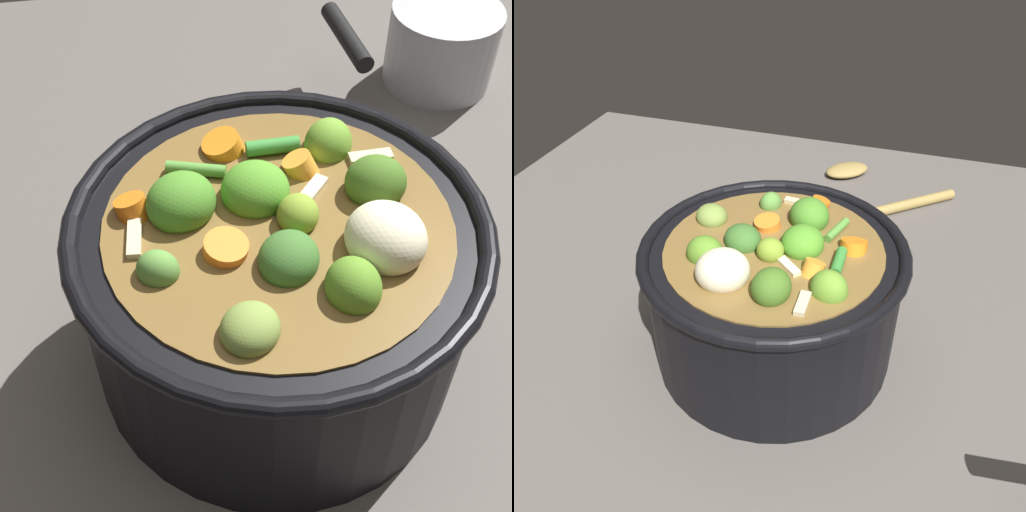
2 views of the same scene
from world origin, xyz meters
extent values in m
plane|color=#514C47|center=(0.00, 0.00, 0.00)|extent=(1.10, 1.10, 0.00)
cylinder|color=black|center=(0.00, 0.00, 0.07)|extent=(0.26, 0.26, 0.14)
torus|color=black|center=(0.00, 0.00, 0.14)|extent=(0.27, 0.27, 0.01)
cylinder|color=brown|center=(0.00, 0.00, 0.07)|extent=(0.22, 0.22, 0.13)
ellipsoid|color=olive|center=(0.03, 0.08, 0.14)|extent=(0.05, 0.05, 0.03)
ellipsoid|color=olive|center=(-0.05, -0.07, 0.14)|extent=(0.05, 0.05, 0.04)
ellipsoid|color=#386628|center=(0.00, 0.03, 0.14)|extent=(0.05, 0.05, 0.03)
ellipsoid|color=#458126|center=(0.06, -0.02, 0.15)|extent=(0.06, 0.06, 0.04)
ellipsoid|color=#4B8E26|center=(0.01, -0.03, 0.14)|extent=(0.05, 0.05, 0.04)
ellipsoid|color=#406820|center=(-0.07, -0.02, 0.15)|extent=(0.04, 0.04, 0.04)
ellipsoid|color=#538637|center=(0.08, 0.03, 0.14)|extent=(0.03, 0.03, 0.03)
ellipsoid|color=olive|center=(-0.01, 0.00, 0.14)|extent=(0.03, 0.03, 0.03)
ellipsoid|color=#538325|center=(-0.03, 0.06, 0.14)|extent=(0.04, 0.04, 0.04)
cylinder|color=orange|center=(0.04, 0.02, 0.14)|extent=(0.04, 0.04, 0.02)
cylinder|color=orange|center=(0.09, -0.02, 0.14)|extent=(0.03, 0.03, 0.02)
cylinder|color=orange|center=(0.02, -0.08, 0.14)|extent=(0.03, 0.03, 0.02)
cylinder|color=orange|center=(-0.02, -0.05, 0.14)|extent=(0.03, 0.03, 0.02)
ellipsoid|color=beige|center=(-0.06, 0.03, 0.15)|extent=(0.07, 0.07, 0.04)
cylinder|color=#4F8B34|center=(0.05, -0.05, 0.14)|extent=(0.04, 0.02, 0.01)
cylinder|color=#348232|center=(-0.01, -0.07, 0.14)|extent=(0.04, 0.01, 0.01)
cube|color=beige|center=(0.09, 0.00, 0.14)|extent=(0.01, 0.03, 0.01)
cube|color=beige|center=(-0.03, -0.02, 0.14)|extent=(0.03, 0.03, 0.01)
cube|color=beige|center=(-0.07, -0.05, 0.14)|extent=(0.03, 0.01, 0.01)
ellipsoid|color=olive|center=(0.43, 0.00, 0.01)|extent=(0.09, 0.09, 0.02)
cylinder|color=olive|center=(0.32, -0.09, 0.01)|extent=(0.17, 0.19, 0.02)
camera|label=1|loc=(0.07, 0.32, 0.47)|focal=52.49mm
camera|label=2|loc=(-0.42, -0.13, 0.46)|focal=38.12mm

